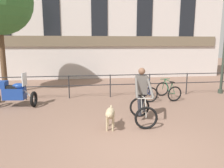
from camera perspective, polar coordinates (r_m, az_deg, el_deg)
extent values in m
plane|color=#7A5B4C|center=(5.38, 7.28, -16.69)|extent=(60.00, 60.00, 0.00)
cylinder|color=#232326|center=(10.28, -21.65, -1.01)|extent=(0.05, 0.05, 1.05)
cylinder|color=#232326|center=(10.01, -11.16, -0.76)|extent=(0.05, 0.05, 1.05)
cylinder|color=#232326|center=(10.08, -0.46, -0.48)|extent=(0.05, 0.05, 1.05)
cylinder|color=#232326|center=(10.49, 9.75, -0.20)|extent=(0.05, 0.05, 1.05)
cylinder|color=#232326|center=(11.20, 18.92, 0.06)|extent=(0.05, 0.05, 1.05)
cylinder|color=#232326|center=(12.16, 26.82, 0.28)|extent=(0.05, 0.05, 1.05)
cylinder|color=#232326|center=(9.99, -0.46, 2.30)|extent=(15.00, 0.04, 0.04)
cylinder|color=#232326|center=(10.07, -0.46, -0.19)|extent=(15.00, 0.04, 0.04)
cube|color=beige|center=(15.93, -3.47, 21.14)|extent=(18.00, 0.60, 10.77)
cube|color=brown|center=(15.30, -3.24, 11.09)|extent=(17.10, 0.12, 0.70)
torus|color=black|center=(6.44, 8.91, -8.75)|extent=(0.68, 0.13, 0.68)
torus|color=black|center=(7.47, 7.21, -5.98)|extent=(0.68, 0.13, 0.68)
cylinder|color=#9E998E|center=(6.77, 8.23, -5.65)|extent=(0.08, 0.49, 0.60)
cylinder|color=#9E998E|center=(7.09, 7.72, -5.18)|extent=(0.06, 0.23, 0.52)
cylinder|color=#9E998E|center=(6.80, 8.13, -3.36)|extent=(0.10, 0.66, 0.10)
cylinder|color=#9E998E|center=(7.27, 7.50, -6.66)|extent=(0.07, 0.44, 0.08)
cylinder|color=#9E998E|center=(7.29, 7.41, -4.52)|extent=(0.05, 0.27, 0.47)
cylinder|color=#9E998E|center=(6.45, 8.80, -6.25)|extent=(0.05, 0.23, 0.54)
cylinder|color=#9E998E|center=(6.47, 8.69, -3.76)|extent=(0.48, 0.08, 0.03)
cube|color=black|center=(7.11, 7.63, -2.83)|extent=(0.14, 0.25, 0.05)
cube|color=#56514C|center=(7.05, 7.70, -0.22)|extent=(0.38, 0.25, 0.60)
sphere|color=brown|center=(6.98, 7.78, 3.33)|extent=(0.22, 0.22, 0.22)
cylinder|color=#56514C|center=(6.69, 6.43, -0.88)|extent=(0.21, 0.72, 0.60)
cylinder|color=#56514C|center=(6.77, 9.94, -0.84)|extent=(0.08, 0.71, 0.60)
cylinder|color=black|center=(7.08, 7.16, -5.40)|extent=(0.11, 0.31, 0.69)
cylinder|color=black|center=(7.09, 8.28, -4.90)|extent=(0.17, 0.32, 0.58)
ellipsoid|color=tan|center=(6.37, -0.46, -7.60)|extent=(0.37, 0.62, 0.31)
cylinder|color=tan|center=(6.14, -0.61, -8.06)|extent=(0.20, 0.19, 0.18)
sphere|color=tan|center=(5.95, -0.74, -8.05)|extent=(0.21, 0.21, 0.21)
cone|color=tan|center=(5.87, -0.81, -8.49)|extent=(0.14, 0.15, 0.12)
cylinder|color=tan|center=(6.68, -0.25, -6.17)|extent=(0.09, 0.20, 0.11)
cylinder|color=tan|center=(6.29, -1.36, -10.41)|extent=(0.06, 0.06, 0.41)
cylinder|color=tan|center=(6.28, 0.21, -10.45)|extent=(0.06, 0.06, 0.41)
cylinder|color=tan|center=(6.63, -1.08, -9.27)|extent=(0.06, 0.06, 0.41)
cylinder|color=tan|center=(6.62, 0.40, -9.30)|extent=(0.06, 0.06, 0.41)
torus|color=black|center=(9.08, -19.74, -3.74)|extent=(0.20, 0.63, 0.62)
cube|color=navy|center=(9.30, -24.15, -2.33)|extent=(0.86, 0.50, 0.44)
ellipsoid|color=navy|center=(9.17, -23.24, -0.51)|extent=(0.52, 0.38, 0.24)
cube|color=black|center=(9.29, -24.85, -0.69)|extent=(0.59, 0.37, 0.10)
cylinder|color=#B2B2B7|center=(9.10, -20.93, -2.59)|extent=(0.42, 0.11, 0.41)
cube|color=silver|center=(9.03, -21.93, 1.16)|extent=(0.09, 0.44, 0.50)
cube|color=navy|center=(9.41, -26.70, -0.15)|extent=(0.36, 0.40, 0.28)
torus|color=black|center=(10.32, 8.29, -1.44)|extent=(0.66, 0.07, 0.66)
torus|color=black|center=(9.33, 9.96, -2.76)|extent=(0.66, 0.07, 0.66)
cylinder|color=navy|center=(9.89, 8.94, -0.62)|extent=(0.04, 0.47, 0.58)
cylinder|color=navy|center=(9.60, 9.44, -1.17)|extent=(0.04, 0.22, 0.51)
cylinder|color=navy|center=(9.75, 9.13, 0.70)|extent=(0.05, 0.63, 0.10)
cylinder|color=navy|center=(9.53, 9.59, -2.62)|extent=(0.04, 0.42, 0.07)
cylinder|color=navy|center=(9.39, 9.80, -1.28)|extent=(0.03, 0.25, 0.46)
cylinder|color=navy|center=(10.18, 8.46, -0.14)|extent=(0.03, 0.21, 0.52)
cylinder|color=navy|center=(10.04, 8.64, 1.20)|extent=(0.48, 0.04, 0.03)
cube|color=black|center=(9.46, 9.65, 0.30)|extent=(0.13, 0.24, 0.05)
torus|color=black|center=(10.60, 13.02, -1.28)|extent=(0.66, 0.15, 0.66)
torus|color=black|center=(9.72, 16.03, -2.48)|extent=(0.66, 0.15, 0.66)
cylinder|color=#194C2D|center=(10.21, 14.19, -0.46)|extent=(0.10, 0.47, 0.58)
cylinder|color=#194C2D|center=(9.95, 15.09, -0.97)|extent=(0.06, 0.22, 0.51)
cylinder|color=#194C2D|center=(10.09, 14.52, 0.83)|extent=(0.12, 0.63, 0.10)
cylinder|color=#194C2D|center=(9.90, 15.38, -2.36)|extent=(0.09, 0.42, 0.07)
cylinder|color=#194C2D|center=(9.77, 15.74, -1.07)|extent=(0.06, 0.25, 0.46)
cylinder|color=#194C2D|center=(10.47, 13.33, -0.01)|extent=(0.06, 0.21, 0.52)
cylinder|color=#194C2D|center=(10.35, 13.65, 1.29)|extent=(0.48, 0.10, 0.03)
cube|color=black|center=(9.83, 15.45, 0.45)|extent=(0.15, 0.25, 0.05)
cylinder|color=#2D382D|center=(12.18, 26.42, -1.71)|extent=(0.22, 0.22, 0.20)
cylinder|color=#2D382D|center=(11.96, 27.18, 7.36)|extent=(0.10, 0.10, 4.06)
cylinder|color=brown|center=(11.89, -26.63, 6.17)|extent=(0.26, 0.26, 3.55)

